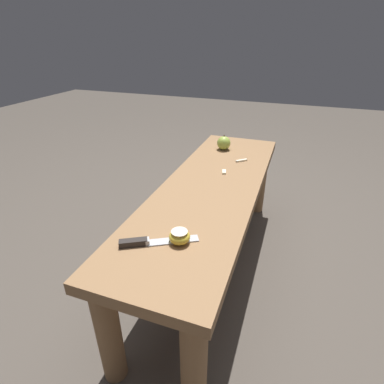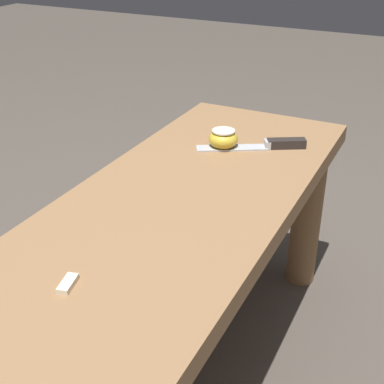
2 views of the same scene
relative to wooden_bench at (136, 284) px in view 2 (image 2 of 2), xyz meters
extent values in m
cube|color=olive|center=(0.00, 0.00, 0.07)|extent=(1.33, 0.40, 0.04)
cylinder|color=olive|center=(-0.61, -0.14, -0.15)|extent=(0.08, 0.08, 0.40)
cylinder|color=olive|center=(-0.61, 0.14, -0.15)|extent=(0.08, 0.08, 0.40)
cube|color=#B7BABF|center=(-0.41, 0.00, 0.09)|extent=(0.10, 0.15, 0.00)
cube|color=#B7BABF|center=(-0.45, 0.07, 0.10)|extent=(0.03, 0.02, 0.02)
cube|color=#282321|center=(-0.47, 0.11, 0.10)|extent=(0.06, 0.09, 0.02)
ellipsoid|color=gold|center=(-0.41, -0.02, 0.11)|extent=(0.07, 0.07, 0.04)
cylinder|color=beige|center=(-0.41, -0.02, 0.13)|extent=(0.05, 0.05, 0.00)
cube|color=beige|center=(0.14, -0.02, 0.09)|extent=(0.04, 0.03, 0.01)
camera|label=1|loc=(-1.09, -0.30, 0.66)|focal=28.00mm
camera|label=2|loc=(0.60, 0.40, 0.56)|focal=50.00mm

